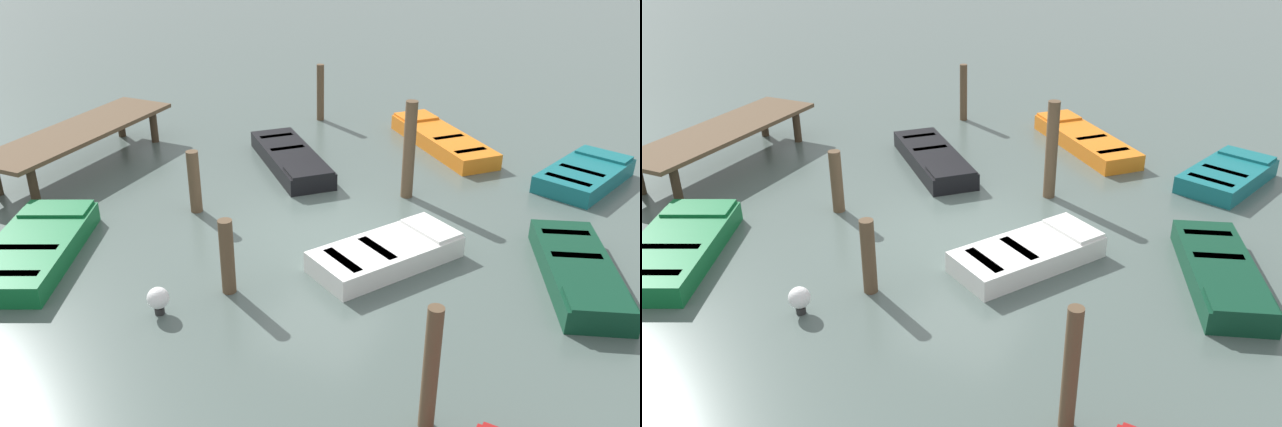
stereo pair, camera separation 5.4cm
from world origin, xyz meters
TOP-DOWN VIEW (x-y plane):
  - ground_plane at (0.00, 0.00)m, footprint 80.00×80.00m
  - dock_segment at (0.35, 6.79)m, footprint 5.44×1.91m
  - rowboat_black at (2.63, 2.16)m, footprint 3.20×3.33m
  - rowboat_orange at (5.68, -0.71)m, footprint 3.36×3.57m
  - rowboat_teal at (4.89, -4.42)m, footprint 2.92×2.02m
  - rowboat_white at (-0.65, -1.71)m, footprint 3.03×2.41m
  - rowboat_dark_green at (0.26, -4.93)m, footprint 3.39×2.19m
  - rowboat_green at (-3.49, 4.17)m, footprint 3.59×2.80m
  - mooring_piling_mid_right at (2.30, -0.99)m, footprint 0.26×0.26m
  - mooring_piling_far_left at (-0.47, 2.73)m, footprint 0.25×0.25m
  - mooring_piling_mid_left at (-2.76, 0.32)m, footprint 0.24×0.24m
  - mooring_piling_far_right at (6.28, 3.23)m, footprint 0.22×0.22m
  - mooring_piling_center at (-4.24, -3.72)m, footprint 0.20×0.20m
  - marker_buoy at (-3.84, 0.95)m, footprint 0.36×0.36m

SIDE VIEW (x-z plane):
  - ground_plane at x=0.00m, z-range 0.00..0.00m
  - rowboat_orange at x=5.68m, z-range -0.01..0.45m
  - rowboat_black at x=2.63m, z-range -0.01..0.45m
  - rowboat_green at x=-3.49m, z-range -0.01..0.45m
  - rowboat_dark_green at x=0.26m, z-range -0.01..0.45m
  - rowboat_white at x=-0.65m, z-range -0.01..0.45m
  - rowboat_teal at x=4.89m, z-range -0.01..0.45m
  - marker_buoy at x=-3.84m, z-range 0.05..0.53m
  - mooring_piling_far_left at x=-0.47m, z-range 0.00..1.36m
  - mooring_piling_mid_left at x=-2.76m, z-range 0.00..1.36m
  - mooring_piling_far_right at x=6.28m, z-range 0.00..1.66m
  - dock_segment at x=0.35m, z-range 0.36..1.31m
  - mooring_piling_center at x=-4.24m, z-range 0.00..1.82m
  - mooring_piling_mid_right at x=2.30m, z-range 0.00..2.20m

